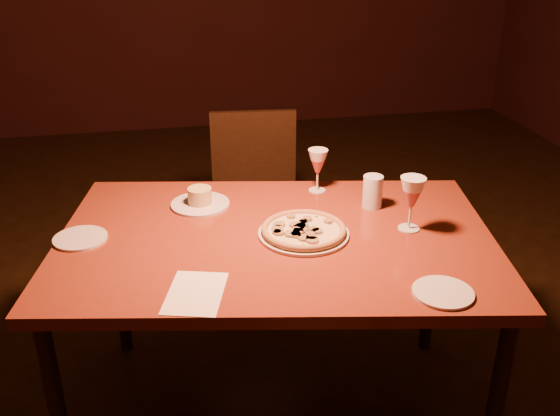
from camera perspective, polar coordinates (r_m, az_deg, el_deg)
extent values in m
plane|color=#301E10|center=(2.86, -1.52, -14.13)|extent=(7.00, 7.00, 0.00)
cube|color=maroon|center=(2.18, -0.36, -3.03)|extent=(1.66, 1.23, 0.04)
cylinder|color=black|center=(2.82, -14.57, -6.15)|extent=(0.05, 0.05, 0.76)
cylinder|color=black|center=(2.19, 18.97, -17.42)|extent=(0.05, 0.05, 0.76)
cylinder|color=black|center=(2.83, 13.76, -6.00)|extent=(0.05, 0.05, 0.76)
cube|color=black|center=(3.16, -2.15, 0.10)|extent=(0.48, 0.48, 0.04)
cube|color=black|center=(3.26, -2.44, 5.31)|extent=(0.44, 0.08, 0.42)
cylinder|color=black|center=(3.11, -5.16, -5.54)|extent=(0.04, 0.04, 0.45)
cylinder|color=black|center=(3.42, -5.25, -2.48)|extent=(0.04, 0.04, 0.45)
cylinder|color=black|center=(3.13, 1.40, -5.23)|extent=(0.04, 0.04, 0.45)
cylinder|color=black|center=(3.44, 0.70, -2.22)|extent=(0.04, 0.04, 0.45)
cylinder|color=silver|center=(2.17, 2.17, -2.37)|extent=(0.32, 0.32, 0.01)
cylinder|color=beige|center=(2.16, 2.18, -2.10)|extent=(0.29, 0.29, 0.01)
torus|color=tan|center=(2.16, 2.18, -1.97)|extent=(0.30, 0.30, 0.02)
cylinder|color=silver|center=(2.40, -7.31, 0.35)|extent=(0.22, 0.22, 0.01)
cylinder|color=tan|center=(2.39, -7.35, 1.13)|extent=(0.09, 0.09, 0.06)
cylinder|color=silver|center=(2.38, 8.46, 1.49)|extent=(0.07, 0.07, 0.12)
cylinder|color=silver|center=(2.24, -17.80, -2.66)|extent=(0.18, 0.18, 0.01)
cylinder|color=silver|center=(1.91, 14.68, -7.48)|extent=(0.18, 0.18, 0.01)
cube|color=white|center=(1.87, -7.74, -7.71)|extent=(0.22, 0.27, 0.00)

